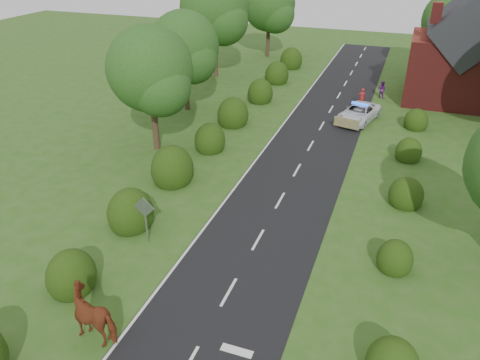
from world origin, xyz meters
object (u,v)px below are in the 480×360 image
at_px(road_sign, 145,214).
at_px(pedestrian_purple, 382,89).
at_px(cow, 97,316).
at_px(police_van, 359,113).
at_px(pedestrian_red, 362,97).

xyz_separation_m(road_sign, pedestrian_purple, (8.66, 26.66, -0.88)).
height_order(cow, police_van, cow).
relative_size(cow, police_van, 0.47).
distance_m(cow, pedestrian_red, 30.09).
xyz_separation_m(cow, pedestrian_purple, (7.43, 32.41, -0.09)).
bearing_deg(pedestrian_purple, pedestrian_red, 85.33).
distance_m(police_van, pedestrian_purple, 6.72).
relative_size(cow, pedestrian_purple, 1.58).
height_order(cow, pedestrian_purple, cow).
distance_m(road_sign, pedestrian_red, 24.84).
distance_m(cow, police_van, 26.54).
relative_size(road_sign, police_van, 0.48).
relative_size(police_van, pedestrian_purple, 3.38).
bearing_deg(pedestrian_purple, road_sign, 92.96).
bearing_deg(cow, pedestrian_red, 170.33).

